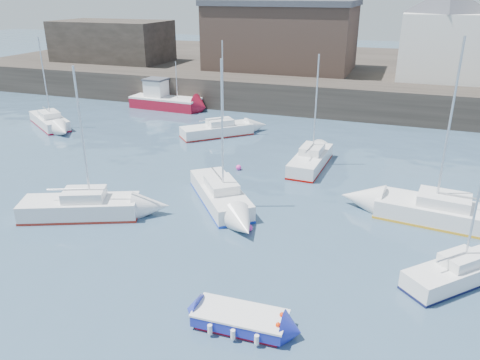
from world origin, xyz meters
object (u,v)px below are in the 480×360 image
(sailboat_a, at_px, (81,207))
(sailboat_e, at_px, (49,121))
(sailboat_c, at_px, (455,273))
(buoy_near, at_px, (58,211))
(buoy_mid, at_px, (249,231))
(blue_dinghy, at_px, (240,319))
(buoy_far, at_px, (239,170))
(sailboat_b, at_px, (220,194))
(sailboat_d, at_px, (448,213))
(sailboat_h, at_px, (217,130))
(fishing_boat, at_px, (164,99))
(sailboat_f, at_px, (311,160))

(sailboat_a, xyz_separation_m, sailboat_e, (-14.14, 14.21, -0.06))
(sailboat_c, height_order, buoy_near, sailboat_c)
(buoy_near, bearing_deg, buoy_mid, 7.53)
(sailboat_e, bearing_deg, blue_dinghy, -38.09)
(sailboat_a, xyz_separation_m, buoy_mid, (9.09, 1.50, -0.57))
(sailboat_e, height_order, buoy_far, sailboat_e)
(sailboat_b, relative_size, sailboat_e, 1.05)
(sailboat_b, distance_m, buoy_mid, 3.85)
(sailboat_d, xyz_separation_m, sailboat_e, (-32.79, 8.41, -0.06))
(sailboat_d, bearing_deg, blue_dinghy, -123.50)
(sailboat_a, height_order, sailboat_h, sailboat_a)
(sailboat_b, bearing_deg, sailboat_c, -18.83)
(sailboat_b, distance_m, sailboat_h, 13.35)
(sailboat_e, bearing_deg, buoy_near, -48.62)
(buoy_far, bearing_deg, sailboat_c, -36.03)
(sailboat_d, bearing_deg, buoy_mid, -155.84)
(fishing_boat, relative_size, sailboat_h, 0.96)
(sailboat_d, distance_m, buoy_near, 21.14)
(sailboat_h, relative_size, buoy_mid, 22.19)
(sailboat_e, xyz_separation_m, sailboat_h, (15.34, 2.31, -0.01))
(sailboat_a, xyz_separation_m, sailboat_f, (10.14, 11.73, -0.03))
(sailboat_f, relative_size, buoy_far, 20.25)
(sailboat_b, bearing_deg, buoy_far, 98.39)
(blue_dinghy, height_order, fishing_boat, fishing_boat)
(fishing_boat, height_order, sailboat_d, sailboat_d)
(sailboat_a, xyz_separation_m, buoy_near, (-1.69, 0.08, -0.57))
(sailboat_d, bearing_deg, sailboat_f, 145.12)
(sailboat_a, distance_m, sailboat_d, 19.54)
(sailboat_b, bearing_deg, sailboat_d, 7.32)
(blue_dinghy, xyz_separation_m, sailboat_f, (-0.98, 17.32, 0.17))
(buoy_mid, bearing_deg, sailboat_e, 151.32)
(sailboat_b, height_order, sailboat_d, sailboat_d)
(blue_dinghy, relative_size, sailboat_f, 0.45)
(sailboat_f, relative_size, sailboat_h, 0.98)
(blue_dinghy, height_order, buoy_near, blue_dinghy)
(blue_dinghy, distance_m, buoy_far, 16.08)
(sailboat_b, bearing_deg, buoy_mid, -45.47)
(sailboat_c, bearing_deg, blue_dinghy, -143.14)
(blue_dinghy, distance_m, sailboat_f, 17.35)
(sailboat_f, bearing_deg, buoy_far, -153.80)
(sailboat_a, bearing_deg, sailboat_e, 134.86)
(buoy_near, bearing_deg, sailboat_e, 131.38)
(buoy_mid, bearing_deg, sailboat_a, -170.61)
(sailboat_e, relative_size, buoy_near, 20.11)
(fishing_boat, distance_m, sailboat_e, 11.60)
(blue_dinghy, relative_size, fishing_boat, 0.46)
(sailboat_c, height_order, buoy_far, sailboat_c)
(sailboat_d, relative_size, buoy_mid, 27.16)
(sailboat_c, distance_m, sailboat_d, 5.74)
(sailboat_a, xyz_separation_m, sailboat_c, (18.65, 0.05, -0.09))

